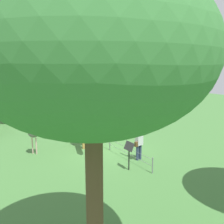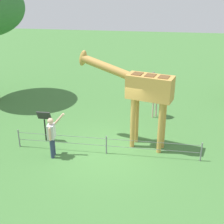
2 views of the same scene
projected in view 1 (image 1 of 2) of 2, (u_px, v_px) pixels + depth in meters
ground_plane at (108, 150)px, 13.28m from camera, size 60.00×60.00×0.00m
giraffe at (86, 107)px, 13.42m from camera, size 3.82×1.48×3.66m
visitor at (139, 143)px, 11.82m from camera, size 0.62×0.58×1.72m
ostrich at (34, 133)px, 12.54m from camera, size 0.70×0.56×2.25m
shade_hut_far at (13, 91)px, 19.51m from camera, size 3.16×3.16×3.08m
tree_east at (92, 55)px, 4.04m from camera, size 4.16×4.16×6.33m
info_sign at (129, 150)px, 10.63m from camera, size 0.56×0.21×1.32m
wire_fence at (110, 143)px, 13.26m from camera, size 7.05×0.05×0.75m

